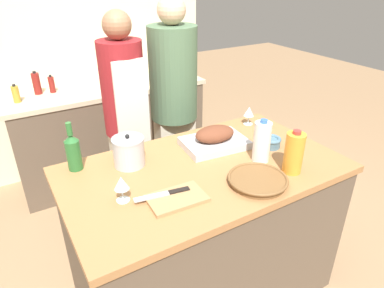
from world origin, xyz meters
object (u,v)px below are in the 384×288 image
object	(u,v)px
wicker_basket	(258,180)
wine_glass_right	(121,184)
roasting_pan	(215,139)
condiment_bottle_tall	(16,94)
cutting_board	(177,198)
juice_jug	(294,153)
person_cook_guest	(174,102)
condiment_bottle_extra	(52,84)
person_cook_aproned	(126,116)
condiment_bottle_short	(37,84)
knife_chef	(164,194)
milk_jug	(262,142)
wine_glass_left	(249,112)
stock_pot	(129,152)
wine_bottle_green	(73,151)
mixing_bowl	(271,142)

from	to	relation	value
wicker_basket	wine_glass_right	world-z (taller)	wine_glass_right
roasting_pan	condiment_bottle_tall	bearing A→B (deg)	122.20
cutting_board	juice_jug	world-z (taller)	juice_jug
condiment_bottle_tall	person_cook_guest	distance (m)	1.27
wicker_basket	person_cook_guest	bearing A→B (deg)	82.63
cutting_board	condiment_bottle_extra	size ratio (longest dim) A/B	1.79
person_cook_aproned	condiment_bottle_extra	bearing A→B (deg)	109.94
wine_glass_right	condiment_bottle_short	world-z (taller)	condiment_bottle_short
wicker_basket	juice_jug	xyz separation A→B (m)	(0.23, -0.00, 0.09)
cutting_board	condiment_bottle_short	world-z (taller)	condiment_bottle_short
knife_chef	person_cook_aproned	world-z (taller)	person_cook_aproned
wicker_basket	condiment_bottle_short	bearing A→B (deg)	109.07
condiment_bottle_tall	person_cook_aproned	xyz separation A→B (m)	(0.64, -0.73, -0.06)
milk_jug	wine_glass_left	distance (m)	0.49
condiment_bottle_extra	stock_pot	bearing A→B (deg)	-85.85
wicker_basket	milk_jug	bearing A→B (deg)	46.19
milk_jug	condiment_bottle_short	world-z (taller)	milk_jug
condiment_bottle_tall	wicker_basket	bearing A→B (deg)	-65.14
cutting_board	condiment_bottle_extra	world-z (taller)	condiment_bottle_extra
roasting_pan	person_cook_guest	bearing A→B (deg)	81.31
stock_pot	knife_chef	size ratio (longest dim) A/B	0.68
wine_bottle_green	person_cook_aproned	world-z (taller)	person_cook_aproned
condiment_bottle_tall	person_cook_aproned	distance (m)	0.97
wine_bottle_green	person_cook_guest	size ratio (longest dim) A/B	0.16
cutting_board	juice_jug	xyz separation A→B (m)	(0.64, -0.09, 0.10)
cutting_board	condiment_bottle_tall	distance (m)	1.87
roasting_pan	juice_jug	world-z (taller)	juice_jug
stock_pot	condiment_bottle_short	xyz separation A→B (m)	(-0.23, 1.53, 0.00)
stock_pot	milk_jug	xyz separation A→B (m)	(0.64, -0.33, 0.03)
wine_bottle_green	condiment_bottle_extra	bearing A→B (deg)	83.77
condiment_bottle_short	cutting_board	bearing A→B (deg)	-81.46
milk_jug	condiment_bottle_short	xyz separation A→B (m)	(-0.87, 1.86, -0.03)
stock_pot	condiment_bottle_tall	bearing A→B (deg)	106.11
juice_jug	wine_bottle_green	size ratio (longest dim) A/B	0.88
wicker_basket	condiment_bottle_tall	distance (m)	2.10
juice_jug	condiment_bottle_extra	xyz separation A→B (m)	(-0.81, 2.01, -0.05)
person_cook_aproned	wicker_basket	bearing A→B (deg)	-80.59
stock_pot	person_cook_aproned	xyz separation A→B (m)	(0.23, 0.67, -0.08)
wine_glass_right	person_cook_aproned	size ratio (longest dim) A/B	0.08
stock_pot	juice_jug	distance (m)	0.87
mixing_bowl	juice_jug	size ratio (longest dim) A/B	0.51
wine_glass_left	knife_chef	world-z (taller)	wine_glass_left
wine_bottle_green	condiment_bottle_extra	world-z (taller)	wine_bottle_green
cutting_board	condiment_bottle_tall	size ratio (longest dim) A/B	1.83
wicker_basket	condiment_bottle_tall	size ratio (longest dim) A/B	2.00
wine_bottle_green	knife_chef	distance (m)	0.56
stock_pot	wine_glass_right	size ratio (longest dim) A/B	1.42
cutting_board	wine_bottle_green	world-z (taller)	wine_bottle_green
wine_glass_left	wicker_basket	bearing A→B (deg)	-125.45
juice_jug	condiment_bottle_extra	distance (m)	2.17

